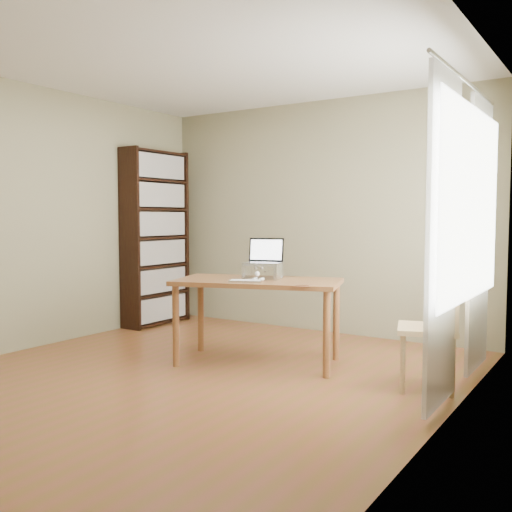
# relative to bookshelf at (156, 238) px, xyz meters

# --- Properties ---
(room) EXTENTS (4.04, 4.54, 2.64)m
(room) POSITION_rel_bookshelf_xyz_m (1.86, -1.54, 0.25)
(room) COLOR brown
(room) RESTS_ON ground
(bookshelf) EXTENTS (0.30, 0.90, 2.10)m
(bookshelf) POSITION_rel_bookshelf_xyz_m (0.00, 0.00, 0.00)
(bookshelf) COLOR black
(bookshelf) RESTS_ON ground
(curtains) EXTENTS (0.03, 1.90, 2.25)m
(curtains) POSITION_rel_bookshelf_xyz_m (3.75, -0.75, 0.12)
(curtains) COLOR silver
(curtains) RESTS_ON ground
(desk) EXTENTS (1.58, 1.12, 0.75)m
(desk) POSITION_rel_bookshelf_xyz_m (2.05, -0.90, -0.39)
(desk) COLOR brown
(desk) RESTS_ON ground
(laptop_stand) EXTENTS (0.32, 0.25, 0.13)m
(laptop_stand) POSITION_rel_bookshelf_xyz_m (2.05, -0.82, -0.22)
(laptop_stand) COLOR silver
(laptop_stand) RESTS_ON desk
(laptop) EXTENTS (0.38, 0.36, 0.23)m
(laptop) POSITION_rel_bookshelf_xyz_m (2.05, -0.76, -0.11)
(laptop) COLOR silver
(laptop) RESTS_ON laptop_stand
(keyboard) EXTENTS (0.30, 0.22, 0.02)m
(keyboard) POSITION_rel_bookshelf_xyz_m (2.06, -1.12, -0.29)
(keyboard) COLOR silver
(keyboard) RESTS_ON desk
(coaster) EXTENTS (0.11, 0.11, 0.01)m
(coaster) POSITION_rel_bookshelf_xyz_m (2.61, -1.12, -0.30)
(coaster) COLOR brown
(coaster) RESTS_ON desk
(cat) EXTENTS (0.23, 0.47, 0.14)m
(cat) POSITION_rel_bookshelf_xyz_m (2.06, -0.79, -0.24)
(cat) COLOR #453F36
(cat) RESTS_ON desk
(chair) EXTENTS (0.54, 0.54, 0.97)m
(chair) POSITION_rel_bookshelf_xyz_m (3.61, -0.85, -0.52)
(chair) COLOR tan
(chair) RESTS_ON ground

